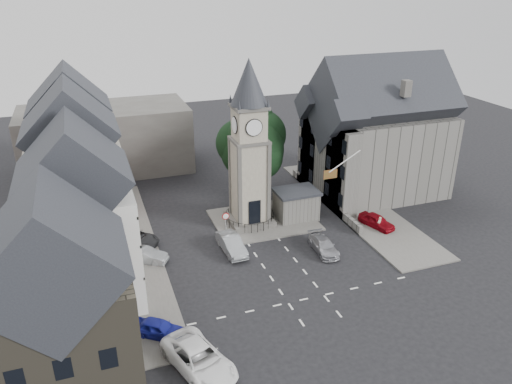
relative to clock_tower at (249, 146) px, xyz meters
name	(u,v)px	position (x,y,z in m)	size (l,w,h in m)	color
ground	(279,263)	(0.00, -7.99, -8.12)	(120.00, 120.00, 0.00)	black
pavement_west	(125,253)	(-12.50, -1.99, -8.05)	(6.00, 30.00, 0.14)	#595651
pavement_east	(355,205)	(12.00, 0.01, -8.05)	(6.00, 26.00, 0.14)	#595651
central_island	(264,220)	(1.50, 0.01, -8.04)	(10.00, 8.00, 0.16)	#595651
road_markings	(306,299)	(0.00, -13.49, -8.12)	(20.00, 8.00, 0.01)	silver
clock_tower	(249,146)	(0.00, 0.00, 0.00)	(4.86, 4.86, 16.25)	#4C4944
stone_shelter	(296,204)	(4.80, -0.49, -6.57)	(4.30, 3.30, 3.08)	#615F59
town_tree	(252,140)	(2.00, 5.01, -1.15)	(7.20, 7.20, 10.80)	black
warning_sign_post	(226,221)	(-3.20, -2.56, -6.09)	(0.70, 0.19, 2.85)	black
terrace_pink	(76,153)	(-15.50, 8.01, -1.54)	(8.10, 7.60, 12.80)	tan
terrace_cream	(78,182)	(-15.50, 0.01, -1.54)	(8.10, 7.60, 12.80)	beige
terrace_tudor	(82,228)	(-15.50, -7.99, -1.93)	(8.10, 7.60, 12.00)	silver
building_sw_stone	(61,316)	(-17.00, -16.99, -2.77)	(8.60, 7.60, 10.40)	#433E32
backdrop_west	(107,139)	(-12.00, 20.01, -4.12)	(20.00, 10.00, 8.00)	#4C4944
east_building	(374,139)	(15.59, 3.01, -1.86)	(14.40, 11.40, 12.60)	#615F59
east_boundary_wall	(323,198)	(9.20, 2.01, -7.67)	(0.40, 16.00, 0.90)	#615F59
flagpole	(345,161)	(8.00, -3.99, -1.12)	(3.68, 0.10, 2.74)	white
car_west_blue	(159,328)	(-11.37, -13.99, -7.48)	(1.52, 3.77, 1.28)	#1C229C
car_west_silver	(145,255)	(-10.91, -3.92, -7.47)	(1.37, 3.94, 1.30)	gray
car_west_grey	(133,238)	(-11.50, -0.50, -7.43)	(2.30, 4.99, 1.39)	#29292B
car_island_silver	(231,244)	(-3.35, -4.77, -7.36)	(1.60, 4.60, 1.51)	#94999C
car_island_east	(324,245)	(4.46, -7.49, -7.51)	(1.72, 4.24, 1.23)	#999AA1
car_east_red	(377,221)	(11.50, -4.99, -7.46)	(1.55, 3.86, 1.31)	maroon
van_sw_white	(199,359)	(-9.50, -17.99, -7.29)	(2.75, 5.96, 1.66)	white
pedestrian	(379,224)	(11.28, -5.76, -7.36)	(0.55, 0.36, 1.52)	beige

